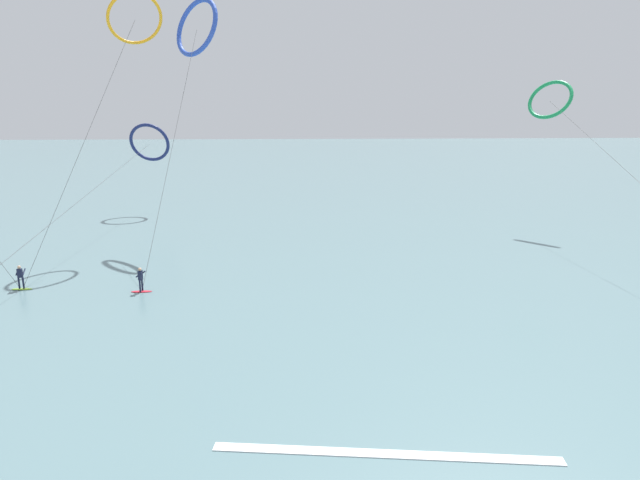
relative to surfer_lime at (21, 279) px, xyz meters
The scene contains 8 objects.
sea_water 80.45m from the surfer_lime, 75.54° to the left, with size 400.00×200.00×0.08m, color slate.
surfer_lime is the anchor object (origin of this frame).
surfer_crimson 8.38m from the surfer_lime, ahead, with size 1.40×0.65×1.70m.
kite_cobalt 26.38m from the surfer_lime, 57.18° to the left, with size 5.36×19.56×21.81m.
kite_navy 29.05m from the surfer_lime, 85.03° to the left, with size 5.09×51.02×10.49m.
kite_emerald 49.29m from the surfer_lime, 22.11° to the left, with size 5.22×42.13×14.89m.
kite_amber 23.36m from the surfer_lime, 66.40° to the left, with size 8.34×15.25×21.46m.
wave_crest_mid 29.40m from the surfer_lime, 42.19° to the right, with size 12.59×0.50×0.12m, color white.
Camera 1 is at (-1.63, -10.46, 12.31)m, focal length 31.17 mm.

